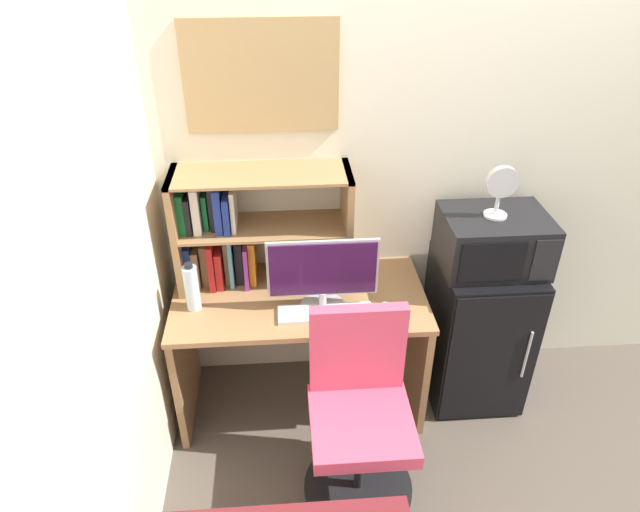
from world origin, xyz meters
The scene contains 13 objects.
wall_back centered at (0.40, 0.02, 1.30)m, with size 6.40×0.04×2.60m, color silver.
wall_left centered at (-1.62, -1.60, 1.30)m, with size 0.04×4.40×2.60m, color silver.
desk centered at (-0.93, -0.32, 0.51)m, with size 1.25×0.63×0.73m.
hutch_bookshelf centered at (-1.23, -0.13, 1.01)m, with size 0.85×0.30×0.59m.
monitor centered at (-0.82, -0.41, 0.92)m, with size 0.52×0.21×0.37m.
keyboard centered at (-0.81, -0.47, 0.74)m, with size 0.45×0.13×0.02m, color silver.
computer_mouse centered at (-0.52, -0.47, 0.75)m, with size 0.06×0.10×0.04m, color silver.
water_bottle centered at (-1.43, -0.37, 0.85)m, with size 0.07×0.07×0.25m.
mini_fridge centered at (0.03, -0.27, 0.42)m, with size 0.48×0.53×0.84m.
microwave centered at (0.03, -0.27, 0.97)m, with size 0.50×0.39×0.27m.
desk_fan centered at (0.01, -0.27, 1.26)m, with size 0.15×0.11×0.26m.
desk_chair centered at (-0.69, -0.84, 0.41)m, with size 0.51×0.51×0.94m.
wall_corkboard centered at (-1.06, -0.01, 1.72)m, with size 0.69×0.02×0.50m, color tan.
Camera 1 is at (-0.99, -2.58, 2.40)m, focal length 31.93 mm.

